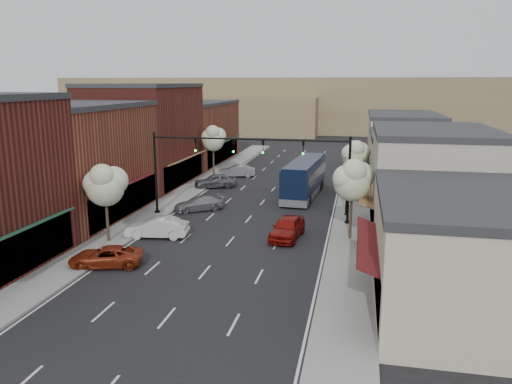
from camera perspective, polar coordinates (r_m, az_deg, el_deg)
The scene contains 29 objects.
ground at distance 33.72m, azimuth -3.83°, elevation -6.69°, with size 160.00×160.00×0.00m, color black.
sidewalk_left at distance 53.18m, azimuth -7.24°, elevation 0.45°, with size 2.80×73.00×0.15m, color gray.
sidewalk_right at distance 50.37m, azimuth 11.16°, elevation -0.36°, with size 2.80×73.00×0.15m, color gray.
curb_left at distance 52.75m, azimuth -5.80°, elevation 0.39°, with size 0.25×73.00×0.17m, color gray.
curb_right at distance 50.39m, azimuth 9.57°, elevation -0.29°, with size 0.25×73.00×0.17m, color gray.
bldg_left_midnear at distance 43.69m, azimuth -20.05°, elevation 3.29°, with size 10.14×14.10×9.40m.
bldg_left_midfar at distance 55.88m, azimuth -12.60°, elevation 6.36°, with size 10.14×14.10×10.90m.
bldg_left_far at distance 70.81m, azimuth -7.22°, elevation 6.77°, with size 10.14×18.10×8.40m.
bldg_right_near at distance 26.44m, azimuth 22.24°, elevation -6.38°, with size 9.14×12.10×5.90m.
bldg_right_midnear at distance 37.69m, azimuth 19.23°, elevation 0.84°, with size 9.14×12.10×7.90m.
bldg_right_midfar at distance 49.55m, azimuth 17.44°, elevation 2.73°, with size 9.14×12.10×6.40m.
bldg_right_far at distance 63.30m, azimuth 16.31°, elevation 5.25°, with size 9.14×16.10×7.40m.
hill_far at distance 121.08m, azimuth 7.74°, elevation 9.95°, with size 120.00×30.00×12.00m, color #7A6647.
hill_near at distance 113.97m, azimuth -5.53°, elevation 8.85°, with size 50.00×20.00×8.00m, color #7A6647.
signal_mast_right at distance 39.30m, azimuth 7.16°, elevation 2.96°, with size 8.22×0.46×7.00m.
signal_mast_left at distance 41.71m, azimuth -8.45°, elevation 3.46°, with size 8.22×0.46×7.00m.
tree_right_near at distance 35.23m, azimuth 11.03°, elevation 1.44°, with size 2.85×2.65×5.95m.
tree_right_far at distance 51.09m, azimuth 11.31°, elevation 4.28°, with size 2.85×2.65×5.43m.
tree_left_near at distance 35.62m, azimuth -16.86°, elevation 0.88°, with size 2.85×2.65×5.69m.
tree_left_far at distance 59.43m, azimuth -4.89°, elevation 6.19°, with size 2.85×2.65×6.13m.
lamp_post_near at distance 41.95m, azimuth 10.35°, elevation 1.20°, with size 0.44×0.44×4.44m.
lamp_post_far at distance 59.21m, azimuth 10.83°, elevation 4.43°, with size 0.44×0.44×4.44m.
coach_bus at distance 49.42m, azimuth 5.59°, elevation 1.68°, with size 3.31×11.75×3.55m.
red_hatchback at distance 36.02m, azimuth 3.60°, elevation -4.08°, with size 1.90×4.73×1.61m, color maroon.
parked_car_a at distance 32.04m, azimuth -16.77°, elevation -7.08°, with size 2.04×4.43×1.23m, color maroon.
parked_car_b at distance 36.88m, azimuth -11.24°, elevation -4.00°, with size 1.58×4.52×1.49m, color silver.
parked_car_c at distance 43.98m, azimuth -6.58°, elevation -1.32°, with size 1.77×4.35×1.26m, color gray.
parked_car_d at distance 53.30m, azimuth -4.68°, elevation 1.28°, with size 1.78×4.43×1.51m, color slate.
parked_car_e at distance 59.31m, azimuth -2.20°, elevation 2.41°, with size 1.51×4.32×1.42m, color #9C9BA0.
Camera 1 is at (8.66, -30.66, 11.03)m, focal length 35.00 mm.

